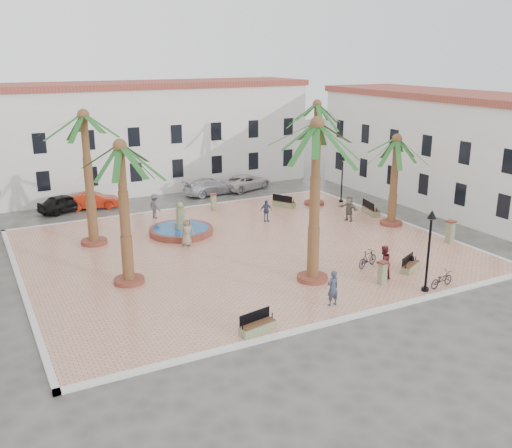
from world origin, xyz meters
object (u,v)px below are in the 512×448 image
object	(u,v)px
palm_sw	(121,163)
bicycle_b	(368,259)
bollard_e	(450,231)
litter_bin	(411,262)
bench_ne	(284,203)
car_silver	(211,187)
bench_e	(371,210)
pedestrian_east	(349,209)
bollard_n	(213,202)
palm_ne	(317,116)
cyclist_a	(333,288)
lamppost_s	(430,237)
bicycle_a	(442,279)
lamppost_e	(342,171)
car_white	(246,182)
bench_se	(410,266)
bollard_se	(382,272)
palm_nw	(85,130)
pedestrian_fountain_b	(266,211)
car_red	(93,200)
cyclist_b	(383,263)
bench_s	(257,326)
car_black	(65,203)
palm_s	(317,142)
fountain	(181,229)
palm_e	(396,151)
pedestrian_fountain_a	(187,232)
pedestrian_north	(155,206)

from	to	relation	value
palm_sw	bicycle_b	xyz separation A→B (m)	(12.78, -4.06, -5.99)
bollard_e	litter_bin	size ratio (longest dim) A/B	2.34
bench_ne	car_silver	xyz separation A→B (m)	(-3.25, 7.08, 0.28)
bench_e	pedestrian_east	size ratio (longest dim) A/B	1.13
bench_ne	bollard_n	xyz separation A→B (m)	(-5.35, 1.68, 0.41)
palm_ne	cyclist_a	xyz separation A→B (m)	(-9.85, -16.59, -6.23)
bollard_e	cyclist_a	world-z (taller)	cyclist_a
bollard_e	lamppost_s	bearing A→B (deg)	-143.56
bicycle_a	lamppost_e	bearing A→B (deg)	-26.26
bollard_e	car_white	world-z (taller)	bollard_e
bench_se	car_white	distance (m)	22.71
bollard_n	bollard_se	bearing A→B (deg)	-83.55
bollard_se	bollard_n	xyz separation A→B (m)	(-2.01, 17.74, 0.04)
palm_nw	pedestrian_fountain_b	world-z (taller)	palm_nw
bench_e	car_red	distance (m)	21.82
lamppost_e	pedestrian_fountain_b	distance (m)	8.64
cyclist_b	pedestrian_fountain_b	world-z (taller)	cyclist_b
bench_s	car_black	distance (m)	25.28
palm_s	fountain	bearing A→B (deg)	107.09
bollard_n	bicycle_b	xyz separation A→B (m)	(2.90, -15.38, -0.19)
lamppost_e	bollard_n	xyz separation A→B (m)	(-10.36, 2.49, -1.91)
bollard_se	bollard_n	distance (m)	17.86
bicycle_a	palm_ne	bearing A→B (deg)	-18.51
bollard_e	cyclist_a	size ratio (longest dim) A/B	0.82
bench_e	bench_ne	bearing A→B (deg)	56.49
car_black	lamppost_s	bearing A→B (deg)	-171.32
palm_e	cyclist_a	xyz separation A→B (m)	(-11.62, -9.29, -4.43)
palm_s	lamppost_s	distance (m)	7.44
bicycle_b	car_red	xyz separation A→B (m)	(-10.97, 20.82, 0.02)
cyclist_a	bench_s	bearing A→B (deg)	6.14
pedestrian_fountain_a	pedestrian_east	size ratio (longest dim) A/B	1.01
palm_ne	lamppost_e	size ratio (longest dim) A/B	2.18
bench_e	bicycle_b	xyz separation A→B (m)	(-7.22, -8.76, 0.20)
bollard_e	cyclist_b	xyz separation A→B (m)	(-7.92, -2.90, 0.20)
lamppost_s	pedestrian_east	size ratio (longest dim) A/B	2.35
palm_sw	car_silver	distance (m)	21.41
palm_s	palm_nw	bearing A→B (deg)	127.88
palm_ne	bench_e	xyz separation A→B (m)	(2.17, -4.48, -6.83)
cyclist_b	car_black	bearing A→B (deg)	-63.42
pedestrian_fountain_a	litter_bin	bearing A→B (deg)	-43.73
bench_s	bench_ne	distance (m)	21.35
bollard_n	bollard_e	bearing A→B (deg)	-54.19
bench_se	pedestrian_north	world-z (taller)	pedestrian_north
bollard_e	pedestrian_fountain_a	bearing A→B (deg)	154.32
bench_e	bollard_se	size ratio (longest dim) A/B	1.65
palm_e	bench_s	distance (m)	19.68
fountain	car_red	size ratio (longest dim) A/B	1.07
lamppost_e	bench_ne	bearing A→B (deg)	170.75
bollard_n	cyclist_a	world-z (taller)	cyclist_a
pedestrian_fountain_b	car_red	xyz separation A→B (m)	(-10.24, 10.02, -0.29)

